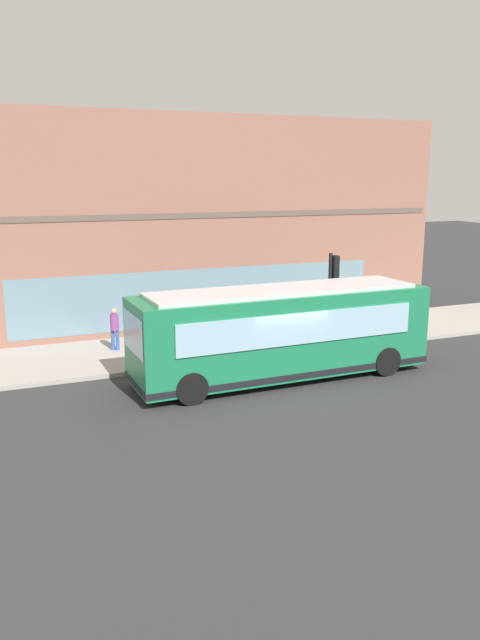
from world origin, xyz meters
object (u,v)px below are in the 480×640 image
object	(u,v)px
pedestrian_walking_along_curb	(143,327)
pedestrian_by_light_pole	(115,326)
traffic_light_near_corner	(333,281)
city_bus_nearside	(282,333)
fire_hydrant	(357,310)
newspaper_vending_box	(350,313)

from	to	relation	value
pedestrian_walking_along_curb	pedestrian_by_light_pole	bearing A→B (deg)	51.29
pedestrian_by_light_pole	traffic_light_near_corner	bearing A→B (deg)	-106.10
city_bus_nearside	traffic_light_near_corner	distance (m)	4.65
city_bus_nearside	fire_hydrant	world-z (taller)	city_bus_nearside
traffic_light_near_corner	newspaper_vending_box	world-z (taller)	traffic_light_near_corner
fire_hydrant	pedestrian_by_light_pole	world-z (taller)	pedestrian_by_light_pole
fire_hydrant	newspaper_vending_box	world-z (taller)	newspaper_vending_box
pedestrian_walking_along_curb	newspaper_vending_box	xyz separation A→B (m)	(1.23, -9.82, -0.55)
fire_hydrant	pedestrian_by_light_pole	size ratio (longest dim) A/B	0.46
traffic_light_near_corner	newspaper_vending_box	distance (m)	4.40
city_bus_nearside	fire_hydrant	distance (m)	9.71
fire_hydrant	pedestrian_by_light_pole	xyz separation A→B (m)	(-1.37, 11.68, 0.57)
fire_hydrant	pedestrian_by_light_pole	bearing A→B (deg)	96.68
fire_hydrant	city_bus_nearside	bearing A→B (deg)	132.15
fire_hydrant	pedestrian_walking_along_curb	size ratio (longest dim) A/B	0.43
city_bus_nearside	pedestrian_walking_along_curb	bearing A→B (deg)	39.49
pedestrian_by_light_pole	city_bus_nearside	bearing A→B (deg)	-138.46
city_bus_nearside	newspaper_vending_box	xyz separation A→B (m)	(5.59, -6.23, -0.95)
city_bus_nearside	newspaper_vending_box	bearing A→B (deg)	-48.08
pedestrian_by_light_pole	newspaper_vending_box	world-z (taller)	pedestrian_by_light_pole
city_bus_nearside	pedestrian_walking_along_curb	size ratio (longest dim) A/B	5.81
city_bus_nearside	traffic_light_near_corner	xyz separation A→B (m)	(2.77, -3.56, 1.11)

